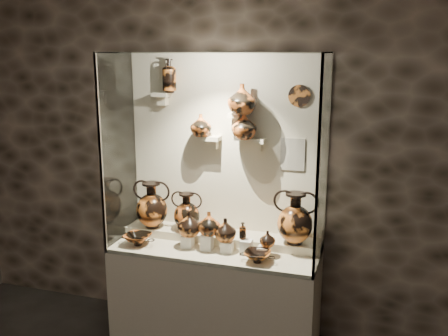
{
  "coord_description": "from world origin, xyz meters",
  "views": [
    {
      "loc": [
        1.22,
        -1.46,
        2.4
      ],
      "look_at": [
        0.07,
        2.22,
        1.5
      ],
      "focal_mm": 40.0,
      "sensor_mm": 36.0,
      "label": 1
    }
  ],
  "objects_px": {
    "jug_b": "(209,223)",
    "ovoid_vase_a": "(201,125)",
    "amphora_mid": "(187,212)",
    "lekythos_tall": "(169,74)",
    "kylix_right": "(258,256)",
    "jug_a": "(189,224)",
    "amphora_right": "(295,218)",
    "amphora_left": "(152,205)",
    "jug_e": "(268,239)",
    "jug_c": "(225,230)",
    "lekythos_small": "(243,230)",
    "kylix_left": "(138,238)",
    "ovoid_vase_c": "(244,126)",
    "ovoid_vase_b": "(242,99)"
  },
  "relations": [
    {
      "from": "kylix_right",
      "to": "ovoid_vase_b",
      "type": "bearing_deg",
      "value": 130.1
    },
    {
      "from": "jug_a",
      "to": "kylix_right",
      "type": "relative_size",
      "value": 0.77
    },
    {
      "from": "amphora_left",
      "to": "jug_c",
      "type": "distance_m",
      "value": 0.75
    },
    {
      "from": "amphora_right",
      "to": "jug_e",
      "type": "distance_m",
      "value": 0.28
    },
    {
      "from": "amphora_right",
      "to": "kylix_left",
      "type": "distance_m",
      "value": 1.31
    },
    {
      "from": "jug_a",
      "to": "jug_e",
      "type": "bearing_deg",
      "value": -19.77
    },
    {
      "from": "ovoid_vase_a",
      "to": "ovoid_vase_b",
      "type": "xyz_separation_m",
      "value": [
        0.36,
        -0.03,
        0.23
      ]
    },
    {
      "from": "amphora_mid",
      "to": "ovoid_vase_b",
      "type": "height_order",
      "value": "ovoid_vase_b"
    },
    {
      "from": "jug_c",
      "to": "kylix_left",
      "type": "height_order",
      "value": "jug_c"
    },
    {
      "from": "jug_c",
      "to": "lekythos_small",
      "type": "xyz_separation_m",
      "value": [
        0.14,
        0.01,
        0.01
      ]
    },
    {
      "from": "amphora_left",
      "to": "amphora_mid",
      "type": "distance_m",
      "value": 0.32
    },
    {
      "from": "kylix_right",
      "to": "lekythos_tall",
      "type": "xyz_separation_m",
      "value": [
        -0.87,
        0.4,
        1.34
      ]
    },
    {
      "from": "amphora_right",
      "to": "jug_c",
      "type": "relative_size",
      "value": 2.28
    },
    {
      "from": "kylix_left",
      "to": "ovoid_vase_a",
      "type": "distance_m",
      "value": 1.08
    },
    {
      "from": "amphora_mid",
      "to": "jug_e",
      "type": "bearing_deg",
      "value": -23.31
    },
    {
      "from": "kylix_right",
      "to": "jug_a",
      "type": "bearing_deg",
      "value": 175.02
    },
    {
      "from": "amphora_mid",
      "to": "jug_e",
      "type": "height_order",
      "value": "amphora_mid"
    },
    {
      "from": "ovoid_vase_a",
      "to": "jug_a",
      "type": "bearing_deg",
      "value": -99.58
    },
    {
      "from": "amphora_mid",
      "to": "lekythos_tall",
      "type": "bearing_deg",
      "value": 143.96
    },
    {
      "from": "jug_a",
      "to": "ovoid_vase_c",
      "type": "distance_m",
      "value": 0.91
    },
    {
      "from": "kylix_left",
      "to": "jug_a",
      "type": "bearing_deg",
      "value": 33.94
    },
    {
      "from": "jug_b",
      "to": "ovoid_vase_a",
      "type": "bearing_deg",
      "value": 114.73
    },
    {
      "from": "jug_e",
      "to": "kylix_left",
      "type": "xyz_separation_m",
      "value": [
        -1.08,
        -0.09,
        -0.09
      ]
    },
    {
      "from": "jug_a",
      "to": "kylix_right",
      "type": "bearing_deg",
      "value": -32.43
    },
    {
      "from": "amphora_left",
      "to": "amphora_mid",
      "type": "xyz_separation_m",
      "value": [
        0.32,
        0.02,
        -0.04
      ]
    },
    {
      "from": "lekythos_small",
      "to": "amphora_mid",
      "type": "bearing_deg",
      "value": 147.91
    },
    {
      "from": "lekythos_tall",
      "to": "ovoid_vase_b",
      "type": "bearing_deg",
      "value": -11.04
    },
    {
      "from": "lekythos_tall",
      "to": "ovoid_vase_c",
      "type": "bearing_deg",
      "value": -9.73
    },
    {
      "from": "kylix_right",
      "to": "ovoid_vase_b",
      "type": "xyz_separation_m",
      "value": [
        -0.23,
        0.35,
        1.16
      ]
    },
    {
      "from": "amphora_left",
      "to": "jug_c",
      "type": "relative_size",
      "value": 2.19
    },
    {
      "from": "lekythos_tall",
      "to": "lekythos_small",
      "type": "bearing_deg",
      "value": -26.55
    },
    {
      "from": "lekythos_small",
      "to": "ovoid_vase_b",
      "type": "height_order",
      "value": "ovoid_vase_b"
    },
    {
      "from": "amphora_mid",
      "to": "amphora_left",
      "type": "bearing_deg",
      "value": 173.59
    },
    {
      "from": "ovoid_vase_b",
      "to": "ovoid_vase_c",
      "type": "bearing_deg",
      "value": 63.7
    },
    {
      "from": "lekythos_tall",
      "to": "ovoid_vase_a",
      "type": "distance_m",
      "value": 0.5
    },
    {
      "from": "amphora_left",
      "to": "ovoid_vase_c",
      "type": "height_order",
      "value": "ovoid_vase_c"
    },
    {
      "from": "amphora_right",
      "to": "amphora_left",
      "type": "bearing_deg",
      "value": 164.11
    },
    {
      "from": "amphora_mid",
      "to": "ovoid_vase_c",
      "type": "xyz_separation_m",
      "value": [
        0.49,
        0.04,
        0.76
      ]
    },
    {
      "from": "lekythos_small",
      "to": "lekythos_tall",
      "type": "relative_size",
      "value": 0.49
    },
    {
      "from": "amphora_right",
      "to": "jug_a",
      "type": "distance_m",
      "value": 0.86
    },
    {
      "from": "jug_b",
      "to": "jug_c",
      "type": "distance_m",
      "value": 0.14
    },
    {
      "from": "lekythos_tall",
      "to": "ovoid_vase_c",
      "type": "relative_size",
      "value": 1.48
    },
    {
      "from": "amphora_right",
      "to": "lekythos_tall",
      "type": "bearing_deg",
      "value": 158.85
    },
    {
      "from": "amphora_right",
      "to": "lekythos_small",
      "type": "height_order",
      "value": "amphora_right"
    },
    {
      "from": "jug_e",
      "to": "ovoid_vase_c",
      "type": "height_order",
      "value": "ovoid_vase_c"
    },
    {
      "from": "amphora_mid",
      "to": "jug_b",
      "type": "height_order",
      "value": "amphora_mid"
    },
    {
      "from": "jug_e",
      "to": "ovoid_vase_a",
      "type": "relative_size",
      "value": 0.7
    },
    {
      "from": "jug_b",
      "to": "ovoid_vase_a",
      "type": "relative_size",
      "value": 1.03
    },
    {
      "from": "jug_a",
      "to": "ovoid_vase_c",
      "type": "height_order",
      "value": "ovoid_vase_c"
    },
    {
      "from": "amphora_mid",
      "to": "jug_c",
      "type": "relative_size",
      "value": 1.79
    }
  ]
}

